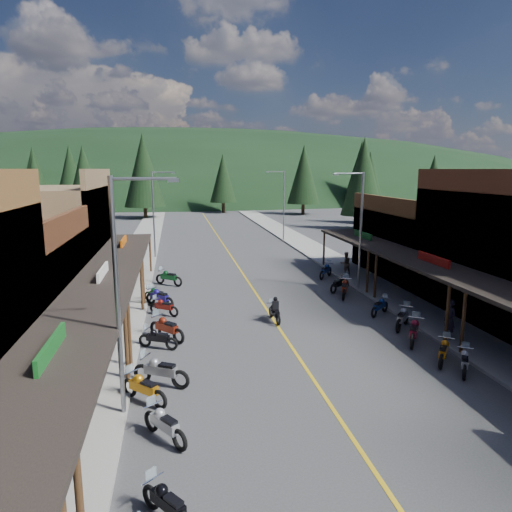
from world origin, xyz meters
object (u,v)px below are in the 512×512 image
bike_west_8 (167,327)px  bike_east_9 (380,306)px  streetlight_0 (121,288)px  bike_west_5 (144,387)px  pine_1 (70,174)px  bike_east_7 (414,330)px  streetlight_1 (155,210)px  bike_east_12 (326,270)px  bike_west_3 (168,502)px  bike_west_7 (158,337)px  bike_west_6 (161,370)px  streetlight_2 (359,226)px  streetlight_3 (283,202)px  pine_11 (363,177)px  shop_west_3 (44,240)px  pedestrian_east_a (450,319)px  bike_east_10 (345,287)px  pedestrian_east_b (345,263)px  bike_west_9 (164,306)px  bike_west_11 (156,294)px  bike_west_12 (169,277)px  pine_7 (34,174)px  shop_east_3 (424,243)px  pine_9 (369,181)px  bike_east_5 (465,361)px  pine_5 (361,170)px  rider_on_bike (275,311)px  pine_6 (433,178)px  bike_east_8 (403,317)px  bike_west_10 (160,297)px  bike_east_11 (340,283)px  pine_8 (35,187)px  pine_4 (304,174)px  pine_10 (84,179)px  bike_east_6 (444,350)px  pine_2 (144,170)px

bike_west_8 → bike_east_9: (11.91, 1.84, -0.12)m
streetlight_0 → bike_west_5: (0.48, 0.75, -3.84)m
pine_1 → bike_east_7: 77.95m
streetlight_1 → bike_east_12: (12.97, -10.21, -3.84)m
bike_west_3 → bike_east_9: bearing=11.5°
bike_west_3 → bike_west_7: (-0.57, 10.84, 0.01)m
bike_west_7 → bike_east_7: bearing=-70.0°
bike_west_7 → bike_east_7: size_ratio=0.83×
bike_west_6 → bike_west_5: bearing=-175.8°
streetlight_2 → bike_west_3: size_ratio=4.22×
streetlight_3 → pine_11: pine_11 is taller
shop_west_3 → streetlight_0: 18.62m
bike_east_7 → pedestrian_east_a: (1.83, -0.00, 0.45)m
pine_1 → pine_11: 54.41m
shop_west_3 → bike_east_9: bearing=-23.5°
bike_east_10 → pedestrian_east_b: (2.17, 5.51, 0.37)m
pedestrian_east_b → bike_west_9: bearing=24.2°
bike_west_11 → bike_west_7: bearing=-137.7°
bike_west_3 → bike_west_12: size_ratio=0.85×
pine_1 → pine_7: bearing=143.1°
shop_east_3 → bike_east_9: 11.69m
pine_9 → bike_east_5: (-17.78, -50.07, -5.84)m
pine_7 → bike_west_8: 79.92m
pine_5 → rider_on_bike: pine_5 is taller
pine_6 → bike_east_8: bearing=-121.9°
bike_west_12 → bike_east_8: 16.50m
bike_west_8 → bike_west_10: bearing=53.4°
bike_east_7 → bike_east_11: bearing=124.9°
bike_west_3 → pedestrian_east_a: (13.25, 9.38, 0.57)m
bike_east_12 → rider_on_bike: (-6.02, -9.23, -0.04)m
shop_east_3 → pine_5: bearing=71.6°
bike_west_7 → bike_east_11: bike_east_11 is taller
pedestrian_east_a → pedestrian_east_b: bearing=174.5°
pine_8 → pine_11: bearing=-2.7°
pine_4 → shop_east_3: bearing=-95.0°
bike_east_5 → pine_11: bearing=106.2°
streetlight_1 → pine_7: bearing=114.9°
pine_6 → pine_11: size_ratio=0.89×
bike_west_8 → pine_9: bearing=14.4°
bike_west_7 → bike_west_12: 11.83m
pine_10 → bike_east_9: size_ratio=6.05×
streetlight_0 → bike_east_6: streetlight_0 is taller
pine_6 → bike_east_12: 66.02m
streetlight_3 → pedestrian_east_a: size_ratio=4.16×
bike_east_8 → pedestrian_east_b: (1.34, 11.65, 0.40)m
streetlight_3 → pine_2: size_ratio=0.57×
streetlight_1 → bike_east_8: (13.28, -21.67, -3.83)m
bike_west_6 → bike_west_9: (-0.06, 8.73, -0.11)m
bike_west_11 → bike_east_10: bearing=-54.1°
bike_west_3 → bike_west_5: size_ratio=0.88×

